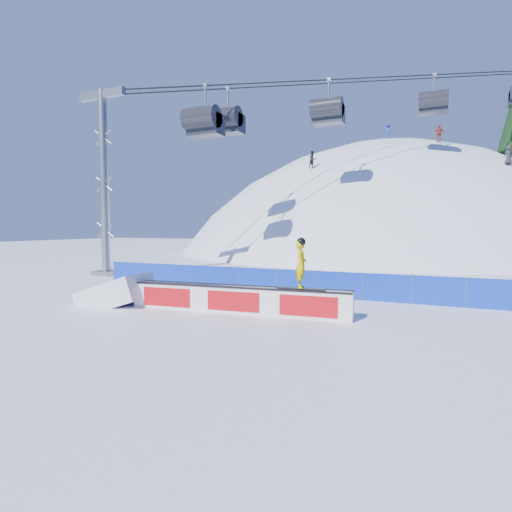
% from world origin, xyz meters
% --- Properties ---
extents(ground, '(160.00, 160.00, 0.00)m').
position_xyz_m(ground, '(0.00, 0.00, 0.00)').
color(ground, white).
rests_on(ground, ground).
extents(snow_hill, '(64.00, 64.00, 64.00)m').
position_xyz_m(snow_hill, '(0.00, 42.00, -18.00)').
color(snow_hill, white).
rests_on(snow_hill, ground).
extents(safety_fence, '(22.05, 0.05, 1.30)m').
position_xyz_m(safety_fence, '(0.00, 4.50, 0.60)').
color(safety_fence, '#0C30B8').
rests_on(safety_fence, ground).
extents(chairlift, '(40.80, 41.70, 22.00)m').
position_xyz_m(chairlift, '(4.74, 27.49, 16.89)').
color(chairlift, gray).
rests_on(chairlift, ground).
extents(rail_box, '(8.55, 1.33, 1.02)m').
position_xyz_m(rail_box, '(-0.91, -0.00, 0.50)').
color(rail_box, white).
rests_on(rail_box, ground).
extents(snow_ramp, '(3.06, 2.07, 1.82)m').
position_xyz_m(snow_ramp, '(-6.22, -0.46, 0.00)').
color(snow_ramp, white).
rests_on(snow_ramp, ground).
extents(snowboarder, '(1.74, 0.70, 1.80)m').
position_xyz_m(snowboarder, '(1.54, 0.21, 1.91)').
color(snowboarder, black).
rests_on(snowboarder, rail_box).
extents(distant_skiers, '(18.00, 11.79, 6.39)m').
position_xyz_m(distant_skiers, '(2.63, 31.35, 11.87)').
color(distant_skiers, black).
rests_on(distant_skiers, ground).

